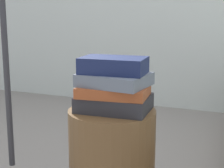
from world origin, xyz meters
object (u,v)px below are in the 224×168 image
book_charcoal (114,103)px  book_navy (113,65)px  book_slate (115,79)px  book_rust (114,91)px

book_charcoal → book_navy: size_ratio=1.11×
book_charcoal → book_navy: bearing=-119.3°
book_slate → book_navy: 0.05m
book_navy → book_rust: bearing=-61.9°
book_charcoal → book_slate: book_slate is taller
book_charcoal → book_slate: 0.09m
book_charcoal → book_slate: (0.00, -0.00, 0.09)m
book_charcoal → book_rust: (0.00, -0.01, 0.05)m
book_slate → book_charcoal: bearing=147.1°
book_rust → book_navy: book_navy is taller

